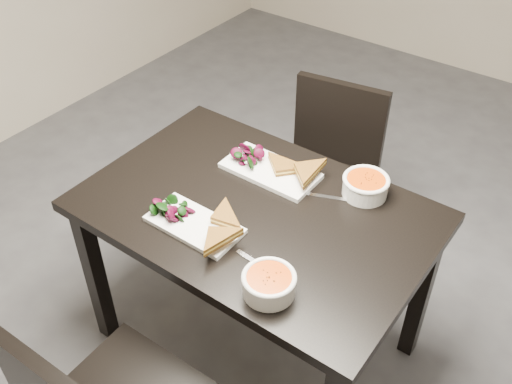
% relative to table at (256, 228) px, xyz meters
% --- Properties ---
extents(ground, '(5.00, 5.00, 0.00)m').
position_rel_table_xyz_m(ground, '(0.34, 0.38, -0.65)').
color(ground, '#47474C').
rests_on(ground, ground).
extents(table, '(1.20, 0.80, 0.75)m').
position_rel_table_xyz_m(table, '(0.00, 0.00, 0.00)').
color(table, black).
rests_on(table, ground).
extents(chair_far, '(0.48, 0.48, 0.85)m').
position_rel_table_xyz_m(chair_far, '(-0.09, 0.67, -0.17)').
color(chair_far, black).
rests_on(chair_far, ground).
extents(plate_near, '(0.32, 0.16, 0.02)m').
position_rel_table_xyz_m(plate_near, '(-0.11, -0.20, 0.11)').
color(plate_near, white).
rests_on(plate_near, table).
extents(sandwich_near, '(0.18, 0.15, 0.05)m').
position_rel_table_xyz_m(sandwich_near, '(-0.04, -0.18, 0.14)').
color(sandwich_near, '#945F1F').
rests_on(sandwich_near, plate_near).
extents(salad_near, '(0.10, 0.09, 0.04)m').
position_rel_table_xyz_m(salad_near, '(-0.21, -0.20, 0.14)').
color(salad_near, black).
rests_on(salad_near, plate_near).
extents(soup_bowl_near, '(0.16, 0.16, 0.07)m').
position_rel_table_xyz_m(soup_bowl_near, '(0.26, -0.29, 0.14)').
color(soup_bowl_near, white).
rests_on(soup_bowl_near, table).
extents(cutlery_near, '(0.18, 0.03, 0.00)m').
position_rel_table_xyz_m(cutlery_near, '(0.17, -0.21, 0.10)').
color(cutlery_near, silver).
rests_on(cutlery_near, table).
extents(plate_far, '(0.36, 0.18, 0.02)m').
position_rel_table_xyz_m(plate_far, '(-0.07, 0.19, 0.11)').
color(plate_far, white).
rests_on(plate_far, table).
extents(sandwich_far, '(0.22, 0.22, 0.06)m').
position_rel_table_xyz_m(sandwich_far, '(-0.01, 0.18, 0.15)').
color(sandwich_far, '#945F1F').
rests_on(sandwich_far, plate_far).
extents(salad_far, '(0.11, 0.10, 0.05)m').
position_rel_table_xyz_m(salad_far, '(-0.17, 0.19, 0.14)').
color(salad_far, black).
rests_on(salad_far, plate_far).
extents(soup_bowl_far, '(0.17, 0.17, 0.07)m').
position_rel_table_xyz_m(soup_bowl_far, '(0.27, 0.29, 0.14)').
color(soup_bowl_far, white).
rests_on(soup_bowl_far, table).
extents(cutlery_far, '(0.17, 0.08, 0.00)m').
position_rel_table_xyz_m(cutlery_far, '(0.17, 0.19, 0.10)').
color(cutlery_far, silver).
rests_on(cutlery_far, table).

